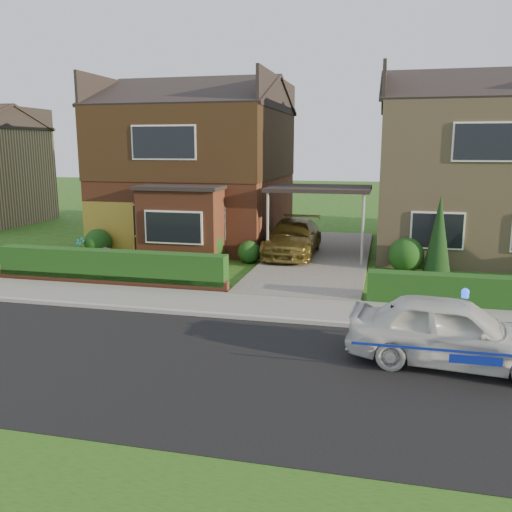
% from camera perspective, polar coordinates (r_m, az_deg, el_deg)
% --- Properties ---
extents(ground, '(120.00, 120.00, 0.00)m').
position_cam_1_polar(ground, '(10.65, -0.80, -12.03)').
color(ground, '#1C4813').
rests_on(ground, ground).
extents(road, '(60.00, 6.00, 0.02)m').
position_cam_1_polar(road, '(10.65, -0.80, -12.03)').
color(road, black).
rests_on(road, ground).
extents(kerb, '(60.00, 0.16, 0.12)m').
position_cam_1_polar(kerb, '(13.41, 2.41, -6.73)').
color(kerb, '#9E9993').
rests_on(kerb, ground).
extents(sidewalk, '(60.00, 2.00, 0.10)m').
position_cam_1_polar(sidewalk, '(14.40, 3.21, -5.50)').
color(sidewalk, slate).
rests_on(sidewalk, ground).
extents(driveway, '(3.80, 12.00, 0.12)m').
position_cam_1_polar(driveway, '(21.03, 6.55, -0.11)').
color(driveway, '#666059').
rests_on(driveway, ground).
extents(house_left, '(7.50, 9.53, 7.25)m').
position_cam_1_polar(house_left, '(24.77, -6.02, 10.37)').
color(house_left, brown).
rests_on(house_left, ground).
extents(house_right, '(7.50, 8.06, 7.25)m').
position_cam_1_polar(house_right, '(23.71, 21.91, 9.22)').
color(house_right, '#957E5B').
rests_on(house_right, ground).
extents(carport_link, '(3.80, 3.00, 2.77)m').
position_cam_1_polar(carport_link, '(20.62, 6.70, 6.95)').
color(carport_link, black).
rests_on(carport_link, ground).
extents(garage_door, '(2.20, 0.10, 2.10)m').
position_cam_1_polar(garage_door, '(22.38, -15.21, 2.83)').
color(garage_door, olive).
rests_on(garage_door, ground).
extents(dwarf_wall, '(7.70, 0.25, 0.36)m').
position_cam_1_polar(dwarf_wall, '(17.37, -15.24, -2.49)').
color(dwarf_wall, brown).
rests_on(dwarf_wall, ground).
extents(hedge_left, '(7.50, 0.55, 0.90)m').
position_cam_1_polar(hedge_left, '(17.54, -14.98, -2.95)').
color(hedge_left, '#193611').
rests_on(hedge_left, ground).
extents(hedge_right, '(7.50, 0.55, 0.80)m').
position_cam_1_polar(hedge_right, '(15.78, 25.38, -5.29)').
color(hedge_right, '#193611').
rests_on(hedge_right, ground).
extents(shrub_left_far, '(1.08, 1.08, 1.08)m').
position_cam_1_polar(shrub_left_far, '(22.19, -16.28, 1.37)').
color(shrub_left_far, '#193611').
rests_on(shrub_left_far, ground).
extents(shrub_left_mid, '(1.32, 1.32, 1.32)m').
position_cam_1_polar(shrub_left_mid, '(20.15, -5.37, 1.14)').
color(shrub_left_mid, '#193611').
rests_on(shrub_left_mid, ground).
extents(shrub_left_near, '(0.84, 0.84, 0.84)m').
position_cam_1_polar(shrub_left_near, '(20.03, -0.75, 0.43)').
color(shrub_left_near, '#193611').
rests_on(shrub_left_near, ground).
extents(shrub_right_near, '(1.20, 1.20, 1.20)m').
position_cam_1_polar(shrub_right_near, '(19.23, 15.51, 0.10)').
color(shrub_right_near, '#193611').
rests_on(shrub_right_near, ground).
extents(conifer_a, '(0.90, 0.90, 2.60)m').
position_cam_1_polar(conifer_a, '(18.98, 18.65, 1.92)').
color(conifer_a, black).
rests_on(conifer_a, ground).
extents(police_car, '(3.69, 4.17, 1.53)m').
position_cam_1_polar(police_car, '(11.34, 19.96, -7.54)').
color(police_car, silver).
rests_on(police_car, ground).
extents(driveway_car, '(1.90, 4.61, 1.34)m').
position_cam_1_polar(driveway_car, '(21.06, 3.90, 1.97)').
color(driveway_car, brown).
rests_on(driveway_car, driveway).
extents(potted_plant_a, '(0.46, 0.34, 0.80)m').
position_cam_1_polar(potted_plant_a, '(22.04, -18.03, 0.83)').
color(potted_plant_a, gray).
rests_on(potted_plant_a, ground).
extents(potted_plant_b, '(0.59, 0.57, 0.83)m').
position_cam_1_polar(potted_plant_b, '(17.74, -9.36, -1.17)').
color(potted_plant_b, gray).
rests_on(potted_plant_b, ground).
extents(potted_plant_c, '(0.55, 0.55, 0.79)m').
position_cam_1_polar(potted_plant_c, '(19.64, -15.40, -0.28)').
color(potted_plant_c, gray).
rests_on(potted_plant_c, ground).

